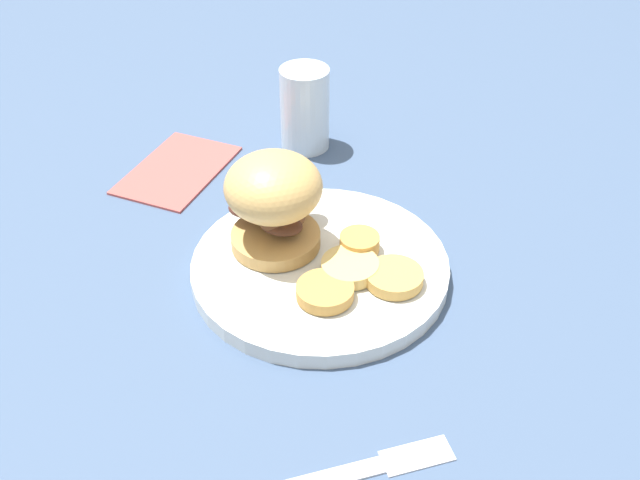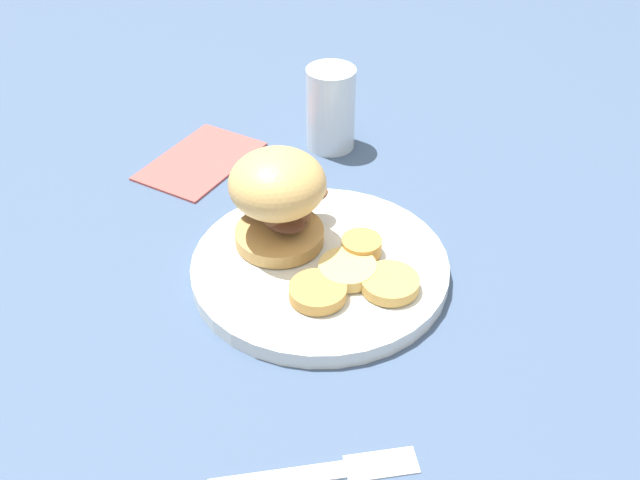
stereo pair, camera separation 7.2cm
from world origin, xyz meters
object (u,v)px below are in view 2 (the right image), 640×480
at_px(dinner_plate, 320,266).
at_px(sandwich, 278,195).
at_px(drinking_glass, 331,109).
at_px(fork, 319,472).

distance_m(dinner_plate, sandwich, 0.08).
xyz_separation_m(sandwich, drinking_glass, (0.15, 0.16, -0.02)).
height_order(dinner_plate, sandwich, sandwich).
relative_size(dinner_plate, fork, 1.63).
bearing_deg(dinner_plate, fork, -119.43).
bearing_deg(sandwich, drinking_glass, 46.87).
relative_size(sandwich, drinking_glass, 1.11).
height_order(fork, drinking_glass, drinking_glass).
bearing_deg(drinking_glass, fork, -120.85).
height_order(sandwich, drinking_glass, sandwich).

